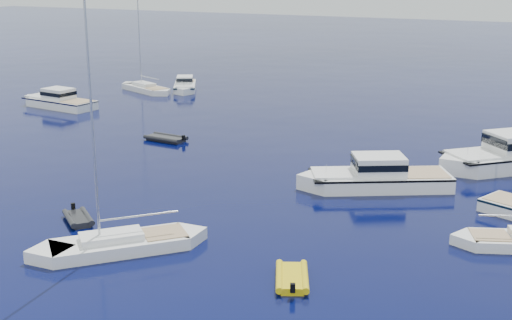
# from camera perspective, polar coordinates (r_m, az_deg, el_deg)

# --- Properties ---
(motor_cruiser_centre) EXTENTS (11.95, 8.93, 3.08)m
(motor_cruiser_centre) POSITION_cam_1_polar(r_m,az_deg,el_deg) (50.14, 9.73, -2.29)
(motor_cruiser_centre) COLOR white
(motor_cruiser_centre) RESTS_ON ground
(motor_cruiser_far_l) EXTENTS (10.88, 4.33, 2.78)m
(motor_cruiser_far_l) POSITION_cam_1_polar(r_m,az_deg,el_deg) (81.33, -15.98, 4.20)
(motor_cruiser_far_l) COLOR white
(motor_cruiser_far_l) RESTS_ON ground
(motor_cruiser_distant) EXTENTS (12.72, 12.66, 3.61)m
(motor_cruiser_distant) POSITION_cam_1_polar(r_m,az_deg,el_deg) (58.07, 20.27, -0.58)
(motor_cruiser_distant) COLOR white
(motor_cruiser_distant) RESTS_ON ground
(motor_cruiser_horizon) EXTENTS (6.73, 8.93, 2.30)m
(motor_cruiser_horizon) POSITION_cam_1_polar(r_m,az_deg,el_deg) (89.72, -5.87, 5.74)
(motor_cruiser_horizon) COLOR white
(motor_cruiser_horizon) RESTS_ON ground
(sailboat_fore) EXTENTS (9.18, 9.67, 15.56)m
(sailboat_fore) POSITION_cam_1_polar(r_m,az_deg,el_deg) (39.52, -11.15, -7.33)
(sailboat_fore) COLOR white
(sailboat_fore) RESTS_ON ground
(sailboat_far_l) EXTENTS (10.56, 6.45, 15.18)m
(sailboat_far_l) POSITION_cam_1_polar(r_m,az_deg,el_deg) (89.58, -9.06, 5.61)
(sailboat_far_l) COLOR silver
(sailboat_far_l) RESTS_ON ground
(tender_yellow) EXTENTS (3.25, 4.03, 0.95)m
(tender_yellow) POSITION_cam_1_polar(r_m,az_deg,el_deg) (35.23, 2.98, -9.98)
(tender_yellow) COLOR #D9BD0C
(tender_yellow) RESTS_ON ground
(tender_grey_near) EXTENTS (3.44, 3.22, 0.95)m
(tender_grey_near) POSITION_cam_1_polar(r_m,az_deg,el_deg) (44.38, -14.42, -4.95)
(tender_grey_near) COLOR black
(tender_grey_near) RESTS_ON ground
(tender_grey_far) EXTENTS (4.14, 2.44, 0.95)m
(tender_grey_far) POSITION_cam_1_polar(r_m,az_deg,el_deg) (63.49, -7.43, 1.60)
(tender_grey_far) COLOR black
(tender_grey_far) RESTS_ON ground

